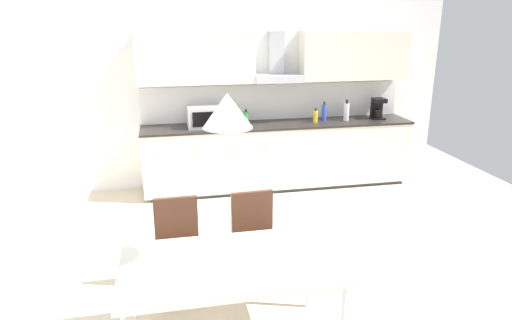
{
  "coord_description": "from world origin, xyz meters",
  "views": [
    {
      "loc": [
        -0.7,
        -3.7,
        2.36
      ],
      "look_at": [
        0.17,
        0.52,
        1.0
      ],
      "focal_mm": 32.0,
      "sensor_mm": 36.0,
      "label": 1
    }
  ],
  "objects_px": {
    "chair_far_left": "(177,238)",
    "bottle_white": "(346,112)",
    "bottle_yellow": "(315,116)",
    "pendant_lamp": "(227,111)",
    "dining_table": "(230,267)",
    "bottle_green": "(246,118)",
    "chair_far_right": "(255,231)",
    "bottle_blue": "(324,113)",
    "microwave": "(205,117)",
    "coffee_maker": "(378,108)"
  },
  "relations": [
    {
      "from": "bottle_white",
      "to": "bottle_blue",
      "type": "height_order",
      "value": "bottle_white"
    },
    {
      "from": "bottle_green",
      "to": "chair_far_left",
      "type": "xyz_separation_m",
      "value": [
        -1.06,
        -2.47,
        -0.49
      ]
    },
    {
      "from": "dining_table",
      "to": "chair_far_right",
      "type": "xyz_separation_m",
      "value": [
        0.34,
        0.82,
        -0.15
      ]
    },
    {
      "from": "chair_far_left",
      "to": "bottle_white",
      "type": "bearing_deg",
      "value": 43.86
    },
    {
      "from": "bottle_white",
      "to": "chair_far_left",
      "type": "xyz_separation_m",
      "value": [
        -2.51,
        -2.41,
        -0.53
      ]
    },
    {
      "from": "bottle_blue",
      "to": "pendant_lamp",
      "type": "bearing_deg",
      "value": -119.45
    },
    {
      "from": "chair_far_right",
      "to": "pendant_lamp",
      "type": "bearing_deg",
      "value": -112.55
    },
    {
      "from": "bottle_blue",
      "to": "dining_table",
      "type": "height_order",
      "value": "bottle_blue"
    },
    {
      "from": "coffee_maker",
      "to": "bottle_blue",
      "type": "distance_m",
      "value": 0.82
    },
    {
      "from": "bottle_white",
      "to": "pendant_lamp",
      "type": "relative_size",
      "value": 0.93
    },
    {
      "from": "dining_table",
      "to": "pendant_lamp",
      "type": "bearing_deg",
      "value": 90.0
    },
    {
      "from": "microwave",
      "to": "coffee_maker",
      "type": "height_order",
      "value": "coffee_maker"
    },
    {
      "from": "microwave",
      "to": "pendant_lamp",
      "type": "xyz_separation_m",
      "value": [
        -0.15,
        -3.24,
        0.72
      ]
    },
    {
      "from": "bottle_blue",
      "to": "dining_table",
      "type": "distance_m",
      "value": 3.77
    },
    {
      "from": "bottle_blue",
      "to": "pendant_lamp",
      "type": "height_order",
      "value": "pendant_lamp"
    },
    {
      "from": "bottle_green",
      "to": "dining_table",
      "type": "bearing_deg",
      "value": -102.28
    },
    {
      "from": "bottle_white",
      "to": "microwave",
      "type": "bearing_deg",
      "value": 179.81
    },
    {
      "from": "bottle_yellow",
      "to": "chair_far_left",
      "type": "relative_size",
      "value": 0.23
    },
    {
      "from": "coffee_maker",
      "to": "bottle_blue",
      "type": "xyz_separation_m",
      "value": [
        -0.82,
        0.0,
        -0.03
      ]
    },
    {
      "from": "bottle_yellow",
      "to": "bottle_blue",
      "type": "height_order",
      "value": "bottle_blue"
    },
    {
      "from": "bottle_green",
      "to": "bottle_white",
      "type": "bearing_deg",
      "value": -2.2
    },
    {
      "from": "dining_table",
      "to": "bottle_yellow",
      "type": "bearing_deg",
      "value": 62.09
    },
    {
      "from": "bottle_white",
      "to": "bottle_blue",
      "type": "bearing_deg",
      "value": 174.08
    },
    {
      "from": "dining_table",
      "to": "pendant_lamp",
      "type": "distance_m",
      "value": 1.11
    },
    {
      "from": "coffee_maker",
      "to": "pendant_lamp",
      "type": "distance_m",
      "value": 4.27
    },
    {
      "from": "bottle_yellow",
      "to": "pendant_lamp",
      "type": "bearing_deg",
      "value": -117.91
    },
    {
      "from": "coffee_maker",
      "to": "dining_table",
      "type": "bearing_deg",
      "value": -129.21
    },
    {
      "from": "bottle_white",
      "to": "chair_far_right",
      "type": "distance_m",
      "value": 3.07
    },
    {
      "from": "microwave",
      "to": "dining_table",
      "type": "height_order",
      "value": "microwave"
    },
    {
      "from": "microwave",
      "to": "bottle_green",
      "type": "height_order",
      "value": "microwave"
    },
    {
      "from": "coffee_maker",
      "to": "microwave",
      "type": "bearing_deg",
      "value": -179.4
    },
    {
      "from": "chair_far_right",
      "to": "chair_far_left",
      "type": "distance_m",
      "value": 0.68
    },
    {
      "from": "microwave",
      "to": "coffee_maker",
      "type": "bearing_deg",
      "value": 0.6
    },
    {
      "from": "microwave",
      "to": "chair_far_right",
      "type": "xyz_separation_m",
      "value": [
        0.19,
        -2.42,
        -0.54
      ]
    },
    {
      "from": "chair_far_left",
      "to": "pendant_lamp",
      "type": "xyz_separation_m",
      "value": [
        0.34,
        -0.82,
        1.26
      ]
    },
    {
      "from": "dining_table",
      "to": "pendant_lamp",
      "type": "xyz_separation_m",
      "value": [
        0.0,
        0.0,
        1.11
      ]
    },
    {
      "from": "bottle_blue",
      "to": "pendant_lamp",
      "type": "xyz_separation_m",
      "value": [
        -1.84,
        -3.26,
        0.75
      ]
    },
    {
      "from": "microwave",
      "to": "bottle_white",
      "type": "relative_size",
      "value": 1.6
    },
    {
      "from": "microwave",
      "to": "bottle_green",
      "type": "relative_size",
      "value": 2.28
    },
    {
      "from": "bottle_white",
      "to": "pendant_lamp",
      "type": "height_order",
      "value": "pendant_lamp"
    },
    {
      "from": "bottle_green",
      "to": "pendant_lamp",
      "type": "height_order",
      "value": "pendant_lamp"
    },
    {
      "from": "bottle_green",
      "to": "chair_far_right",
      "type": "bearing_deg",
      "value": -98.67
    },
    {
      "from": "bottle_blue",
      "to": "pendant_lamp",
      "type": "distance_m",
      "value": 3.82
    },
    {
      "from": "dining_table",
      "to": "chair_far_right",
      "type": "bearing_deg",
      "value": 67.45
    },
    {
      "from": "bottle_white",
      "to": "chair_far_left",
      "type": "height_order",
      "value": "bottle_white"
    },
    {
      "from": "dining_table",
      "to": "chair_far_right",
      "type": "distance_m",
      "value": 0.9
    },
    {
      "from": "bottle_green",
      "to": "bottle_yellow",
      "type": "bearing_deg",
      "value": -5.78
    },
    {
      "from": "bottle_white",
      "to": "bottle_green",
      "type": "relative_size",
      "value": 1.42
    },
    {
      "from": "bottle_white",
      "to": "bottle_green",
      "type": "bearing_deg",
      "value": 177.8
    },
    {
      "from": "bottle_white",
      "to": "dining_table",
      "type": "height_order",
      "value": "bottle_white"
    }
  ]
}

